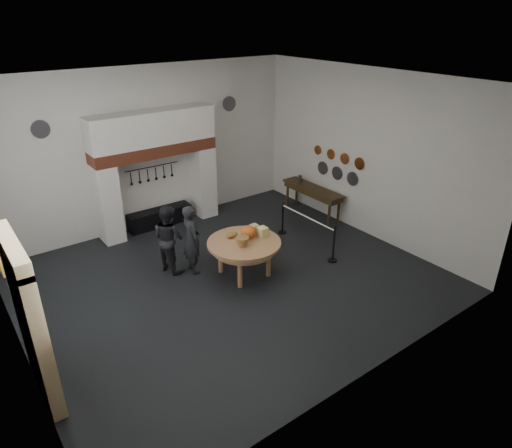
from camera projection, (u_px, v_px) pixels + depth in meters
floor at (230, 279)px, 10.81m from camera, size 9.00×8.00×0.02m
ceiling at (224, 83)px, 8.88m from camera, size 9.00×8.00×0.02m
wall_back at (149, 149)px, 12.75m from camera, size 9.00×0.02×4.50m
wall_front at (372, 267)px, 6.94m from camera, size 9.00×0.02×4.50m
wall_right at (367, 154)px, 12.27m from camera, size 0.02×8.00×4.50m
chimney_pier_left at (108, 204)px, 12.21m from camera, size 0.55×0.70×2.15m
chimney_pier_right at (203, 181)px, 13.79m from camera, size 0.55×0.70×2.15m
hearth_brick_band at (154, 150)px, 12.47m from camera, size 3.50×0.72×0.32m
chimney_hood at (152, 128)px, 12.21m from camera, size 3.50×0.70×0.90m
iron_range at (160, 217)px, 13.40m from camera, size 1.90×0.45×0.50m
utensil_rail at (152, 167)px, 12.91m from camera, size 1.60×0.02×0.02m
door_recess at (26, 330)px, 7.14m from camera, size 0.04×1.10×2.50m
door_jamb_near at (43, 349)px, 6.66m from camera, size 0.22×0.30×2.60m
door_jamb_far at (22, 304)px, 7.68m from camera, size 0.22×0.30×2.60m
door_lintel at (12, 250)px, 6.59m from camera, size 0.22×1.70×0.30m
wall_plaque at (0, 263)px, 8.31m from camera, size 0.05×0.34×0.44m
work_table at (244, 243)px, 10.67m from camera, size 1.86×1.86×0.07m
pumpkin at (248, 232)px, 10.77m from camera, size 0.36×0.36×0.31m
cheese_block_big at (262, 232)px, 10.84m from camera, size 0.22×0.22×0.24m
cheese_block_small at (254, 229)px, 11.05m from camera, size 0.18×0.18×0.20m
wicker_basket at (242, 242)px, 10.42m from camera, size 0.34×0.34×0.22m
bread_loaf at (232, 235)px, 10.83m from camera, size 0.31×0.18×0.13m
visitor_near at (192, 239)px, 10.80m from camera, size 0.47×0.66×1.72m
visitor_far at (169, 238)px, 10.88m from camera, size 0.84×0.97×1.69m
side_table at (313, 188)px, 13.81m from camera, size 0.55×2.20×0.06m
pewter_jug at (300, 179)px, 14.18m from camera, size 0.12×0.12×0.22m
copper_pan_a at (360, 164)px, 12.52m from camera, size 0.03×0.34×0.34m
copper_pan_b at (345, 159)px, 12.92m from camera, size 0.03×0.32×0.32m
copper_pan_c at (331, 154)px, 13.32m from camera, size 0.03×0.30×0.30m
copper_pan_d at (318, 150)px, 13.72m from camera, size 0.03×0.28×0.28m
pewter_plate_left at (352, 179)px, 12.88m from camera, size 0.03×0.40×0.40m
pewter_plate_mid at (337, 173)px, 13.32m from camera, size 0.03×0.40×0.40m
pewter_plate_right at (323, 168)px, 13.75m from camera, size 0.03×0.40×0.40m
pewter_plate_back_left at (40, 129)px, 10.86m from camera, size 0.44×0.03×0.44m
pewter_plate_back_right at (229, 104)px, 13.77m from camera, size 0.44×0.03×0.44m
barrier_post_near at (334, 245)px, 11.40m from camera, size 0.05×0.05×0.90m
barrier_post_far at (283, 218)px, 12.85m from camera, size 0.05×0.05×0.90m
barrier_rope at (307, 217)px, 11.95m from camera, size 0.04×2.00×0.04m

